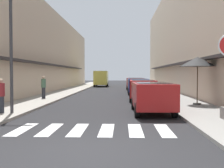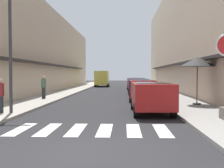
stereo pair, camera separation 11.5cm
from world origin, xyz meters
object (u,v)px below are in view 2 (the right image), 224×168
Objects in this scene: parked_car_far at (138,85)px; pedestrian_walking_near at (0,95)px; parked_car_near at (151,94)px; parked_car_distant at (135,83)px; parked_car_mid at (142,88)px; delivery_van at (102,77)px; street_lamp at (14,39)px; pedestrian_walking_far at (44,87)px; cafe_umbrella at (197,62)px.

pedestrian_walking_near is at bearing -117.44° from parked_car_far.
parked_car_near is 18.12m from parked_car_distant.
delivery_van is (-4.66, 22.78, 0.48)m from parked_car_mid.
delivery_van is 3.50× the size of pedestrian_walking_near.
pedestrian_walking_far is (-0.90, 7.54, -2.50)m from street_lamp.
pedestrian_walking_far is at bearing -141.40° from parked_car_far.
pedestrian_walking_far is (-7.12, 0.28, 0.05)m from parked_car_mid.
parked_car_mid is at bearing -90.00° from parked_car_distant.
delivery_van is 30.16m from street_lamp.
cafe_umbrella is 10.72m from pedestrian_walking_near.
parked_car_distant is (-0.00, 5.86, 0.00)m from parked_car_far.
street_lamp reaches higher than cafe_umbrella.
pedestrian_walking_far is at bearing 177.78° from parked_car_mid.
cafe_umbrella is at bearing -79.04° from parked_car_distant.
cafe_umbrella is (9.15, 3.94, -0.89)m from street_lamp.
parked_car_mid and parked_car_distant have the same top height.
delivery_van is at bearing 101.56° from parked_car_mid.
parked_car_mid is 2.69× the size of pedestrian_walking_far.
parked_car_mid is 1.09× the size of parked_car_far.
cafe_umbrella is at bearing 45.35° from parked_car_near.
pedestrian_walking_far is at bearing -121.67° from parked_car_distant.
delivery_van is 22.64m from pedestrian_walking_far.
parked_car_far is 14.84m from street_lamp.
parked_car_far is 14.94m from pedestrian_walking_near.
parked_car_near is 1.56× the size of cafe_umbrella.
street_lamp reaches higher than parked_car_mid.
pedestrian_walking_near reaches higher than parked_car_distant.
delivery_van reaches higher than parked_car_near.
parked_car_distant is 0.75× the size of street_lamp.
parked_car_distant is (0.00, 18.12, -0.00)m from parked_car_near.
parked_car_far is 0.97× the size of parked_car_distant.
street_lamp is (-6.22, -7.27, 2.54)m from parked_car_mid.
parked_car_mid is 0.80× the size of street_lamp.
pedestrian_walking_near reaches higher than parked_car_far.
parked_car_mid is 1.59× the size of cafe_umbrella.
pedestrian_walking_near is at bearing -19.15° from pedestrian_walking_far.
cafe_umbrella is 1.70× the size of pedestrian_walking_far.
parked_car_far is 2.59× the size of pedestrian_walking_near.
parked_car_far is at bearing 90.00° from parked_car_mid.
cafe_umbrella is 10.80m from pedestrian_walking_far.
parked_car_near is 29.45m from delivery_van.
cafe_umbrella is (2.93, -15.15, 1.66)m from parked_car_distant.
pedestrian_walking_near is 0.95× the size of pedestrian_walking_far.
parked_car_distant is 15.52m from cafe_umbrella.
street_lamp is at bearing -108.04° from parked_car_distant.
delivery_van is 1.97× the size of cafe_umbrella.
parked_car_far is (0.00, 12.26, -0.00)m from parked_car_near.
parked_car_near is 0.78× the size of street_lamp.
parked_car_near and parked_car_mid have the same top height.
pedestrian_walking_far is (-7.12, -11.55, 0.05)m from parked_car_distant.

